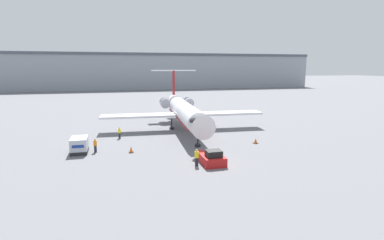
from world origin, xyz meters
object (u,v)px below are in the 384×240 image
object	(u,v)px
pushback_tug	(211,158)
luggage_cart	(79,145)
traffic_cone_right	(256,141)
worker_near_tug	(197,157)
traffic_cone_left	(131,149)
airplane_main	(184,110)
worker_by_wing	(119,133)
worker_on_apron	(95,145)

from	to	relation	value
pushback_tug	luggage_cart	distance (m)	16.76
pushback_tug	traffic_cone_right	xyz separation A→B (m)	(8.82, 6.82, -0.27)
worker_near_tug	traffic_cone_left	bearing A→B (deg)	133.16
airplane_main	luggage_cart	world-z (taller)	airplane_main
luggage_cart	traffic_cone_right	bearing A→B (deg)	-3.25
worker_near_tug	airplane_main	bearing A→B (deg)	81.12
airplane_main	worker_by_wing	size ratio (longest dim) A/B	16.81
worker_on_apron	traffic_cone_right	world-z (taller)	worker_on_apron
pushback_tug	luggage_cart	bearing A→B (deg)	150.87
pushback_tug	luggage_cart	size ratio (longest dim) A/B	1.30
worker_by_wing	traffic_cone_right	distance (m)	20.07
luggage_cart	traffic_cone_left	xyz separation A→B (m)	(6.24, -1.62, -0.57)
pushback_tug	traffic_cone_right	bearing A→B (deg)	37.71
pushback_tug	worker_near_tug	distance (m)	1.91
worker_by_wing	traffic_cone_left	distance (m)	8.27
luggage_cart	traffic_cone_left	size ratio (longest dim) A/B	3.81
luggage_cart	worker_near_tug	size ratio (longest dim) A/B	1.69
worker_on_apron	traffic_cone_left	size ratio (longest dim) A/B	2.11
airplane_main	worker_on_apron	distance (m)	17.72
worker_by_wing	pushback_tug	bearing A→B (deg)	-56.75
airplane_main	worker_by_wing	bearing A→B (deg)	-160.22
worker_near_tug	worker_by_wing	world-z (taller)	worker_near_tug
worker_by_wing	worker_on_apron	bearing A→B (deg)	-114.29
luggage_cart	worker_on_apron	world-z (taller)	luggage_cart
traffic_cone_right	worker_near_tug	bearing A→B (deg)	-145.53
worker_near_tug	traffic_cone_right	size ratio (longest dim) A/B	2.54
worker_by_wing	worker_near_tug	bearing A→B (deg)	-62.74
pushback_tug	traffic_cone_right	size ratio (longest dim) A/B	5.57
traffic_cone_left	worker_on_apron	bearing A→B (deg)	163.39
worker_by_wing	traffic_cone_right	world-z (taller)	worker_by_wing
worker_near_tug	worker_on_apron	bearing A→B (deg)	142.73
pushback_tug	worker_near_tug	world-z (taller)	worker_near_tug
luggage_cart	traffic_cone_right	size ratio (longest dim) A/B	4.30
worker_on_apron	traffic_cone_right	distance (m)	21.58
airplane_main	worker_near_tug	bearing A→B (deg)	-98.88
airplane_main	worker_on_apron	world-z (taller)	airplane_main
luggage_cart	traffic_cone_left	world-z (taller)	luggage_cart
airplane_main	traffic_cone_right	distance (m)	14.34
luggage_cart	pushback_tug	bearing A→B (deg)	-29.13
airplane_main	pushback_tug	distance (m)	18.80
pushback_tug	traffic_cone_left	size ratio (longest dim) A/B	4.93
worker_by_wing	traffic_cone_right	xyz separation A→B (m)	(18.45, -7.87, -0.55)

